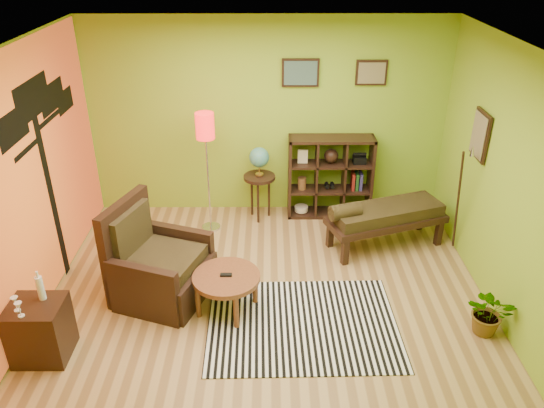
{
  "coord_description": "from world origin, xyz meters",
  "views": [
    {
      "loc": [
        0.03,
        -4.86,
        3.78
      ],
      "look_at": [
        0.06,
        0.35,
        1.05
      ],
      "focal_mm": 35.0,
      "sensor_mm": 36.0,
      "label": 1
    }
  ],
  "objects_px": {
    "bench": "(384,215)",
    "potted_plant": "(489,317)",
    "floor_lamp": "(206,137)",
    "cube_shelf": "(331,177)",
    "side_cabinet": "(40,330)",
    "coffee_table": "(226,280)",
    "armchair": "(157,269)",
    "globe_table": "(259,166)"
  },
  "relations": [
    {
      "from": "bench",
      "to": "potted_plant",
      "type": "height_order",
      "value": "bench"
    },
    {
      "from": "floor_lamp",
      "to": "cube_shelf",
      "type": "bearing_deg",
      "value": 13.49
    },
    {
      "from": "side_cabinet",
      "to": "potted_plant",
      "type": "xyz_separation_m",
      "value": [
        4.5,
        0.3,
        -0.11
      ]
    },
    {
      "from": "coffee_table",
      "to": "potted_plant",
      "type": "relative_size",
      "value": 1.42
    },
    {
      "from": "cube_shelf",
      "to": "potted_plant",
      "type": "xyz_separation_m",
      "value": [
        1.39,
        -2.59,
        -0.4
      ]
    },
    {
      "from": "armchair",
      "to": "cube_shelf",
      "type": "height_order",
      "value": "cube_shelf"
    },
    {
      "from": "coffee_table",
      "to": "potted_plant",
      "type": "bearing_deg",
      "value": -8.11
    },
    {
      "from": "side_cabinet",
      "to": "bench",
      "type": "xyz_separation_m",
      "value": [
        3.71,
        2.01,
        0.15
      ]
    },
    {
      "from": "side_cabinet",
      "to": "bench",
      "type": "relative_size",
      "value": 0.56
    },
    {
      "from": "coffee_table",
      "to": "bench",
      "type": "distance_m",
      "value": 2.35
    },
    {
      "from": "side_cabinet",
      "to": "floor_lamp",
      "type": "relative_size",
      "value": 0.55
    },
    {
      "from": "coffee_table",
      "to": "globe_table",
      "type": "bearing_deg",
      "value": 81.15
    },
    {
      "from": "armchair",
      "to": "coffee_table",
      "type": "bearing_deg",
      "value": -19.54
    },
    {
      "from": "armchair",
      "to": "potted_plant",
      "type": "height_order",
      "value": "armchair"
    },
    {
      "from": "side_cabinet",
      "to": "bench",
      "type": "height_order",
      "value": "side_cabinet"
    },
    {
      "from": "cube_shelf",
      "to": "armchair",
      "type": "bearing_deg",
      "value": -138.39
    },
    {
      "from": "side_cabinet",
      "to": "cube_shelf",
      "type": "relative_size",
      "value": 0.77
    },
    {
      "from": "coffee_table",
      "to": "bench",
      "type": "height_order",
      "value": "bench"
    },
    {
      "from": "armchair",
      "to": "side_cabinet",
      "type": "distance_m",
      "value": 1.37
    },
    {
      "from": "coffee_table",
      "to": "cube_shelf",
      "type": "distance_m",
      "value": 2.59
    },
    {
      "from": "bench",
      "to": "globe_table",
      "type": "bearing_deg",
      "value": 154.12
    },
    {
      "from": "bench",
      "to": "cube_shelf",
      "type": "bearing_deg",
      "value": 123.97
    },
    {
      "from": "armchair",
      "to": "side_cabinet",
      "type": "height_order",
      "value": "armchair"
    },
    {
      "from": "cube_shelf",
      "to": "bench",
      "type": "height_order",
      "value": "cube_shelf"
    },
    {
      "from": "side_cabinet",
      "to": "globe_table",
      "type": "distance_m",
      "value": 3.53
    },
    {
      "from": "floor_lamp",
      "to": "globe_table",
      "type": "height_order",
      "value": "floor_lamp"
    },
    {
      "from": "floor_lamp",
      "to": "bench",
      "type": "height_order",
      "value": "floor_lamp"
    },
    {
      "from": "bench",
      "to": "potted_plant",
      "type": "xyz_separation_m",
      "value": [
        0.79,
        -1.7,
        -0.26
      ]
    },
    {
      "from": "floor_lamp",
      "to": "armchair",
      "type": "bearing_deg",
      "value": -106.57
    },
    {
      "from": "armchair",
      "to": "floor_lamp",
      "type": "distance_m",
      "value": 1.87
    },
    {
      "from": "side_cabinet",
      "to": "floor_lamp",
      "type": "bearing_deg",
      "value": 60.53
    },
    {
      "from": "armchair",
      "to": "floor_lamp",
      "type": "bearing_deg",
      "value": 73.43
    },
    {
      "from": "armchair",
      "to": "bench",
      "type": "bearing_deg",
      "value": 20.45
    },
    {
      "from": "side_cabinet",
      "to": "globe_table",
      "type": "relative_size",
      "value": 0.85
    },
    {
      "from": "globe_table",
      "to": "coffee_table",
      "type": "bearing_deg",
      "value": -98.85
    },
    {
      "from": "side_cabinet",
      "to": "bench",
      "type": "distance_m",
      "value": 4.22
    },
    {
      "from": "bench",
      "to": "coffee_table",
      "type": "bearing_deg",
      "value": -146.03
    },
    {
      "from": "cube_shelf",
      "to": "bench",
      "type": "xyz_separation_m",
      "value": [
        0.6,
        -0.89,
        -0.14
      ]
    },
    {
      "from": "coffee_table",
      "to": "side_cabinet",
      "type": "height_order",
      "value": "side_cabinet"
    },
    {
      "from": "armchair",
      "to": "globe_table",
      "type": "height_order",
      "value": "armchair"
    },
    {
      "from": "floor_lamp",
      "to": "cube_shelf",
      "type": "height_order",
      "value": "floor_lamp"
    },
    {
      "from": "armchair",
      "to": "potted_plant",
      "type": "relative_size",
      "value": 2.3
    }
  ]
}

